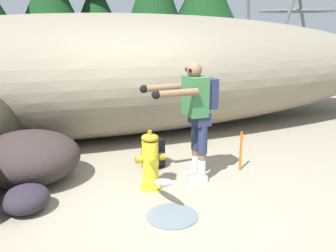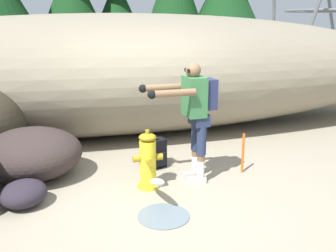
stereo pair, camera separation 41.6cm
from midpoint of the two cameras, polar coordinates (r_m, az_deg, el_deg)
name	(u,v)px [view 2 (the right image)]	position (r m, az deg, el deg)	size (l,w,h in m)	color
ground_plane	(167,194)	(4.92, 2.31, -10.44)	(56.00, 56.00, 0.04)	gray
dirt_embankment	(127,74)	(7.42, -4.77, 7.99)	(13.47, 3.20, 2.33)	gray
fire_hydrant	(148,161)	(4.91, -0.69, -5.51)	(0.40, 0.35, 0.81)	yellow
hydrant_water_jet	(159,194)	(4.45, 1.35, -10.55)	(0.60, 0.98, 0.47)	silver
utility_worker	(194,108)	(4.94, 6.50, 2.75)	(0.99, 0.57, 1.65)	beige
spare_backpack	(155,153)	(5.65, 0.16, -4.29)	(0.34, 0.34, 0.47)	black
boulder_small	(31,154)	(5.50, -18.39, -4.10)	(1.30, 1.43, 0.72)	#332927
boulder_outlier	(24,194)	(4.77, -19.06, -9.86)	(0.53, 0.57, 0.31)	#29232D
pine_tree_right	(117,0)	(13.31, -6.99, 18.69)	(2.16, 2.16, 5.17)	#47331E
survey_stake	(243,153)	(5.58, 13.59, -4.11)	(0.04, 0.04, 0.60)	#E55914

